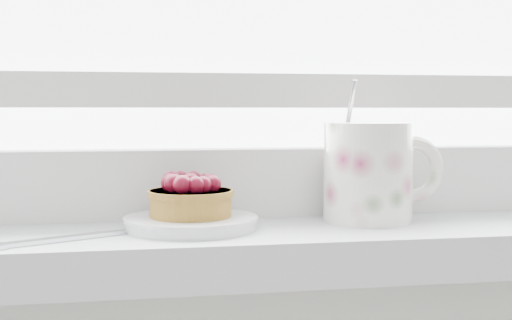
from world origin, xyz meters
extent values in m
cube|color=silver|center=(0.00, 1.90, 0.92)|extent=(1.60, 0.20, 0.04)
cube|color=silver|center=(0.00, 1.97, 0.97)|extent=(1.30, 0.05, 0.07)
cube|color=silver|center=(0.00, 1.97, 1.07)|extent=(1.30, 0.04, 0.04)
cylinder|color=silver|center=(-0.06, 1.89, 0.95)|extent=(0.12, 0.12, 0.01)
cylinder|color=brown|center=(-0.06, 1.89, 0.96)|extent=(0.08, 0.08, 0.02)
cylinder|color=brown|center=(-0.06, 1.89, 0.97)|extent=(0.08, 0.08, 0.01)
sphere|color=#490311|center=(-0.06, 1.89, 0.98)|extent=(0.02, 0.02, 0.02)
sphere|color=#490311|center=(-0.04, 1.89, 0.98)|extent=(0.02, 0.02, 0.02)
sphere|color=#490311|center=(-0.04, 1.90, 0.98)|extent=(0.02, 0.02, 0.02)
sphere|color=#490311|center=(-0.05, 1.91, 0.98)|extent=(0.02, 0.02, 0.02)
sphere|color=#490311|center=(-0.07, 1.91, 0.98)|extent=(0.02, 0.02, 0.02)
sphere|color=#490311|center=(-0.07, 1.90, 0.98)|extent=(0.02, 0.02, 0.02)
sphere|color=#490311|center=(-0.08, 1.89, 0.98)|extent=(0.02, 0.02, 0.02)
sphere|color=#490311|center=(-0.07, 1.88, 0.98)|extent=(0.02, 0.02, 0.02)
sphere|color=#490311|center=(-0.07, 1.87, 0.98)|extent=(0.02, 0.02, 0.02)
sphere|color=#490311|center=(-0.05, 1.87, 0.98)|extent=(0.02, 0.02, 0.02)
sphere|color=#490311|center=(-0.05, 1.87, 0.98)|extent=(0.02, 0.02, 0.02)
sphere|color=#490311|center=(-0.04, 1.88, 0.98)|extent=(0.02, 0.02, 0.02)
cylinder|color=white|center=(0.12, 1.90, 0.99)|extent=(0.09, 0.09, 0.10)
cylinder|color=black|center=(0.12, 1.90, 1.03)|extent=(0.08, 0.08, 0.01)
torus|color=white|center=(0.17, 1.90, 0.99)|extent=(0.07, 0.02, 0.07)
cylinder|color=silver|center=(0.11, 1.92, 1.05)|extent=(0.01, 0.02, 0.06)
cube|color=silver|center=(-0.17, 1.85, 0.94)|extent=(0.11, 0.06, 0.00)
cube|color=silver|center=(-0.11, 1.88, 0.94)|extent=(0.02, 0.02, 0.00)
cube|color=silver|center=(-0.09, 1.89, 0.94)|extent=(0.04, 0.04, 0.00)
cube|color=silver|center=(-0.05, 1.90, 0.94)|extent=(0.04, 0.02, 0.00)
cube|color=silver|center=(-0.06, 1.90, 0.94)|extent=(0.04, 0.02, 0.00)
cube|color=silver|center=(-0.06, 1.91, 0.94)|extent=(0.04, 0.02, 0.00)
cube|color=silver|center=(-0.06, 1.92, 0.94)|extent=(0.04, 0.02, 0.00)
camera|label=1|loc=(-0.12, 1.24, 1.05)|focal=50.00mm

